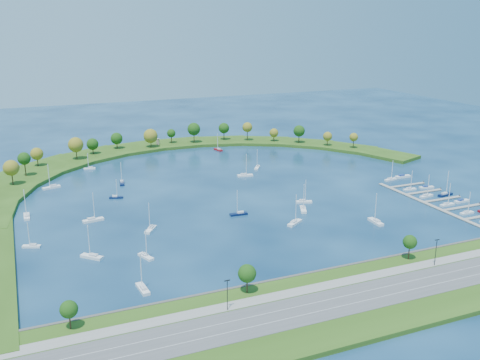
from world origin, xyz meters
name	(u,v)px	position (x,y,z in m)	size (l,w,h in m)	color
ground	(235,191)	(0.00, 0.00, 0.00)	(700.00, 700.00, 0.00)	#061F3C
south_shoreline	(379,293)	(0.03, -122.88, 1.00)	(420.00, 43.10, 11.60)	#2C4D14
breakwater	(128,175)	(-46.33, 48.72, 0.99)	(286.74, 247.64, 2.00)	#2C4D14
breakwater_trees	(150,142)	(-23.33, 88.93, 10.46)	(239.69, 88.93, 14.46)	#382314
harbor_tower	(158,141)	(-11.16, 115.78, 4.22)	(2.60, 2.60, 4.34)	gray
dock_system	(445,204)	(85.30, -61.00, 0.35)	(24.28, 82.00, 1.60)	gray
moored_boat_0	(92,256)	(-81.92, -56.89, 0.94)	(8.14, 8.10, 13.19)	white
moored_boat_1	(303,209)	(17.87, -41.12, 0.95)	(6.12, 9.32, 13.37)	white
moored_boat_2	(27,216)	(-102.83, -0.70, 0.94)	(2.57, 9.02, 13.24)	white
moored_boat_3	(116,197)	(-60.09, 11.92, 0.85)	(6.98, 4.09, 9.91)	#09163B
moored_boat_4	(146,256)	(-63.17, -64.59, 0.90)	(4.85, 8.18, 11.62)	white
moored_boat_5	(52,187)	(-88.74, 42.00, 0.96)	(9.68, 4.95, 13.70)	white
moored_boat_6	(239,213)	(-12.56, -35.00, 0.91)	(8.37, 2.89, 12.10)	#09163B
moored_boat_7	(143,288)	(-70.12, -89.58, 0.93)	(3.20, 8.98, 12.95)	white
moored_boat_8	(93,219)	(-75.75, -17.20, 0.96)	(9.53, 4.00, 13.59)	white
moored_boat_9	(257,167)	(29.74, 36.41, 0.91)	(6.59, 7.98, 12.00)	white
moored_boat_10	(90,168)	(-64.38, 74.15, 0.86)	(7.09, 3.27, 10.05)	white
moored_boat_11	(32,245)	(-102.40, -37.22, 0.86)	(7.31, 4.57, 10.42)	white
moored_boat_12	(218,149)	(24.66, 89.92, 0.91)	(4.01, 8.46, 11.99)	maroon
moored_boat_13	(376,221)	(39.30, -68.21, 0.96)	(3.20, 9.41, 13.62)	white
moored_boat_14	(295,222)	(5.59, -55.32, 0.95)	(9.08, 7.15, 13.47)	white
moored_boat_15	(122,182)	(-52.46, 35.75, 0.92)	(3.77, 8.83, 12.57)	#09163B
moored_boat_16	(151,229)	(-54.70, -38.10, 0.93)	(6.96, 8.52, 12.77)	white
moored_boat_17	(304,201)	(23.71, -31.26, 0.90)	(8.24, 4.81, 11.69)	white
moored_boat_18	(245,175)	(15.79, 23.15, 0.94)	(9.31, 3.95, 13.26)	white
docked_boat_2	(467,212)	(85.54, -74.91, 0.87)	(7.27, 2.20, 10.61)	white
docked_boat_4	(447,204)	(85.53, -62.33, 0.89)	(7.84, 2.57, 11.38)	white
docked_boat_5	(462,201)	(95.98, -60.97, 0.63)	(8.46, 2.70, 1.71)	white
docked_boat_6	(426,195)	(85.52, -47.83, 0.90)	(8.27, 3.48, 11.78)	white
docked_boat_7	(445,194)	(96.01, -49.80, 0.94)	(9.22, 3.97, 13.13)	#09163B
docked_boat_8	(410,189)	(85.54, -35.13, 0.87)	(7.32, 2.27, 10.67)	white
docked_boat_9	(426,187)	(95.98, -35.99, 0.60)	(8.28, 3.58, 1.64)	white
docked_boat_10	(391,179)	(87.93, -16.23, 0.89)	(8.04, 3.40, 11.45)	white
docked_boat_11	(403,176)	(97.86, -14.26, 0.71)	(9.55, 2.72, 1.94)	white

